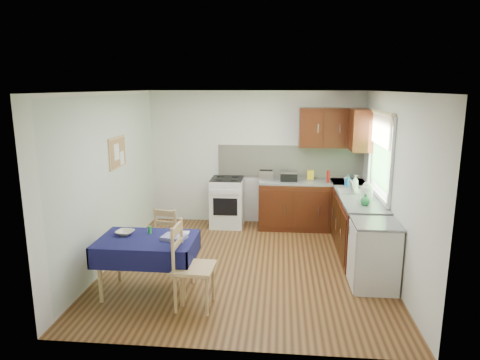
# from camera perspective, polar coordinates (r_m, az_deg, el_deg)

# --- Properties ---
(floor) EXTENTS (4.20, 4.20, 0.00)m
(floor) POSITION_cam_1_polar(r_m,az_deg,el_deg) (6.41, 0.81, -11.26)
(floor) COLOR #462712
(floor) RESTS_ON ground
(ceiling) EXTENTS (4.00, 4.20, 0.02)m
(ceiling) POSITION_cam_1_polar(r_m,az_deg,el_deg) (5.88, 0.89, 11.69)
(ceiling) COLOR white
(ceiling) RESTS_ON wall_back
(wall_back) EXTENTS (4.00, 0.02, 2.50)m
(wall_back) POSITION_cam_1_polar(r_m,az_deg,el_deg) (8.08, 2.04, 2.94)
(wall_back) COLOR silver
(wall_back) RESTS_ON ground
(wall_front) EXTENTS (4.00, 0.02, 2.50)m
(wall_front) POSITION_cam_1_polar(r_m,az_deg,el_deg) (4.01, -1.57, -6.81)
(wall_front) COLOR silver
(wall_front) RESTS_ON ground
(wall_left) EXTENTS (0.02, 4.20, 2.50)m
(wall_left) POSITION_cam_1_polar(r_m,az_deg,el_deg) (6.49, -17.04, 0.09)
(wall_left) COLOR silver
(wall_left) RESTS_ON ground
(wall_right) EXTENTS (0.02, 4.20, 2.50)m
(wall_right) POSITION_cam_1_polar(r_m,az_deg,el_deg) (6.20, 19.62, -0.65)
(wall_right) COLOR silver
(wall_right) RESTS_ON ground
(base_cabinets) EXTENTS (1.90, 2.30, 0.86)m
(base_cabinets) POSITION_cam_1_polar(r_m,az_deg,el_deg) (7.48, 12.07, -4.54)
(base_cabinets) COLOR #331109
(base_cabinets) RESTS_ON ground
(worktop_back) EXTENTS (1.90, 0.60, 0.04)m
(worktop_back) POSITION_cam_1_polar(r_m,az_deg,el_deg) (7.86, 9.55, -0.23)
(worktop_back) COLOR slate
(worktop_back) RESTS_ON base_cabinets
(worktop_right) EXTENTS (0.60, 1.70, 0.04)m
(worktop_right) POSITION_cam_1_polar(r_m,az_deg,el_deg) (6.83, 15.66, -2.42)
(worktop_right) COLOR slate
(worktop_right) RESTS_ON base_cabinets
(worktop_corner) EXTENTS (0.60, 0.60, 0.04)m
(worktop_corner) POSITION_cam_1_polar(r_m,az_deg,el_deg) (7.94, 14.23, -0.32)
(worktop_corner) COLOR slate
(worktop_corner) RESTS_ON base_cabinets
(splashback) EXTENTS (2.70, 0.02, 0.60)m
(splashback) POSITION_cam_1_polar(r_m,az_deg,el_deg) (8.06, 6.66, 2.49)
(splashback) COLOR beige
(splashback) RESTS_ON wall_back
(upper_cabinets) EXTENTS (1.20, 0.85, 0.70)m
(upper_cabinets) POSITION_cam_1_polar(r_m,az_deg,el_deg) (7.76, 13.33, 6.71)
(upper_cabinets) COLOR #331109
(upper_cabinets) RESTS_ON wall_back
(stove) EXTENTS (0.60, 0.61, 0.92)m
(stove) POSITION_cam_1_polar(r_m,az_deg,el_deg) (8.00, -1.71, -2.95)
(stove) COLOR silver
(stove) RESTS_ON ground
(window) EXTENTS (0.04, 1.48, 1.26)m
(window) POSITION_cam_1_polar(r_m,az_deg,el_deg) (6.79, 18.22, 3.97)
(window) COLOR #295925
(window) RESTS_ON wall_right
(fridge) EXTENTS (0.58, 0.60, 0.89)m
(fridge) POSITION_cam_1_polar(r_m,az_deg,el_deg) (5.85, 17.45, -9.56)
(fridge) COLOR silver
(fridge) RESTS_ON ground
(corkboard) EXTENTS (0.04, 0.62, 0.47)m
(corkboard) POSITION_cam_1_polar(r_m,az_deg,el_deg) (6.69, -16.02, 3.55)
(corkboard) COLOR tan
(corkboard) RESTS_ON wall_left
(dining_table) EXTENTS (1.20, 0.81, 0.72)m
(dining_table) POSITION_cam_1_polar(r_m,az_deg,el_deg) (5.51, -12.27, -8.65)
(dining_table) COLOR #0D0E37
(dining_table) RESTS_ON ground
(chair_far) EXTENTS (0.46, 0.46, 0.88)m
(chair_far) POSITION_cam_1_polar(r_m,az_deg,el_deg) (6.38, -9.39, -7.08)
(chair_far) COLOR tan
(chair_far) RESTS_ON ground
(chair_near) EXTENTS (0.47, 0.47, 1.03)m
(chair_near) POSITION_cam_1_polar(r_m,az_deg,el_deg) (5.12, -6.71, -10.97)
(chair_near) COLOR tan
(chair_near) RESTS_ON ground
(toaster) EXTENTS (0.27, 0.16, 0.20)m
(toaster) POSITION_cam_1_polar(r_m,az_deg,el_deg) (7.77, 3.49, 0.62)
(toaster) COLOR #B0B0B4
(toaster) RESTS_ON worktop_back
(sandwich_press) EXTENTS (0.30, 0.26, 0.18)m
(sandwich_press) POSITION_cam_1_polar(r_m,az_deg,el_deg) (7.79, 6.52, 0.54)
(sandwich_press) COLOR black
(sandwich_press) RESTS_ON worktop_back
(sauce_bottle) EXTENTS (0.05, 0.05, 0.22)m
(sauce_bottle) POSITION_cam_1_polar(r_m,az_deg,el_deg) (7.73, 11.68, 0.45)
(sauce_bottle) COLOR #B9120E
(sauce_bottle) RESTS_ON worktop_back
(yellow_packet) EXTENTS (0.13, 0.10, 0.16)m
(yellow_packet) POSITION_cam_1_polar(r_m,az_deg,el_deg) (7.98, 9.37, 0.69)
(yellow_packet) COLOR yellow
(yellow_packet) RESTS_ON worktop_back
(dish_rack) EXTENTS (0.41, 0.31, 0.19)m
(dish_rack) POSITION_cam_1_polar(r_m,az_deg,el_deg) (7.13, 14.65, -1.39)
(dish_rack) COLOR #99999E
(dish_rack) RESTS_ON worktop_right
(kettle) EXTENTS (0.18, 0.18, 0.30)m
(kettle) POSITION_cam_1_polar(r_m,az_deg,el_deg) (6.60, 16.52, -1.62)
(kettle) COLOR silver
(kettle) RESTS_ON worktop_right
(cup) EXTENTS (0.13, 0.13, 0.09)m
(cup) POSITION_cam_1_polar(r_m,az_deg,el_deg) (7.88, 14.08, 0.06)
(cup) COLOR white
(cup) RESTS_ON worktop_back
(soap_bottle_a) EXTENTS (0.15, 0.15, 0.28)m
(soap_bottle_a) POSITION_cam_1_polar(r_m,az_deg,el_deg) (7.14, 15.10, -0.45)
(soap_bottle_a) COLOR silver
(soap_bottle_a) RESTS_ON worktop_right
(soap_bottle_b) EXTENTS (0.12, 0.12, 0.20)m
(soap_bottle_b) POSITION_cam_1_polar(r_m,az_deg,el_deg) (7.52, 14.22, -0.08)
(soap_bottle_b) COLOR #1E6CB3
(soap_bottle_b) RESTS_ON worktop_right
(soap_bottle_c) EXTENTS (0.16, 0.16, 0.18)m
(soap_bottle_c) POSITION_cam_1_polar(r_m,az_deg,el_deg) (6.37, 16.36, -2.51)
(soap_bottle_c) COLOR #23813E
(soap_bottle_c) RESTS_ON worktop_right
(plate_bowl) EXTENTS (0.25, 0.25, 0.05)m
(plate_bowl) POSITION_cam_1_polar(r_m,az_deg,el_deg) (5.66, -15.08, -6.81)
(plate_bowl) COLOR beige
(plate_bowl) RESTS_ON dining_table
(book) EXTENTS (0.17, 0.23, 0.02)m
(book) POSITION_cam_1_polar(r_m,az_deg,el_deg) (5.54, -8.52, -7.15)
(book) COLOR white
(book) RESTS_ON dining_table
(spice_jar) EXTENTS (0.05, 0.05, 0.10)m
(spice_jar) POSITION_cam_1_polar(r_m,az_deg,el_deg) (5.63, -11.96, -6.51)
(spice_jar) COLOR #23833A
(spice_jar) RESTS_ON dining_table
(tea_towel) EXTENTS (0.32, 0.27, 0.05)m
(tea_towel) POSITION_cam_1_polar(r_m,az_deg,el_deg) (5.37, -8.78, -7.58)
(tea_towel) COLOR navy
(tea_towel) RESTS_ON dining_table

